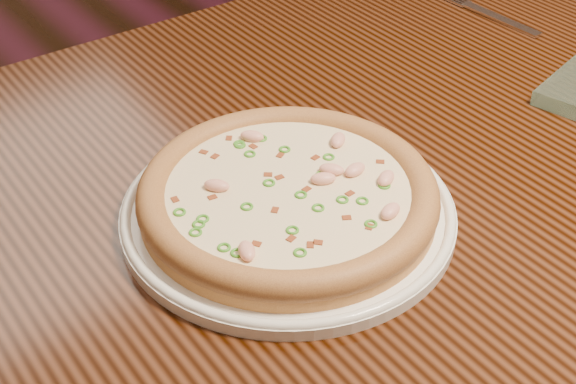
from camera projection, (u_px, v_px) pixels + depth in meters
ground at (298, 271)px, 1.80m from camera, size 9.00×9.00×0.00m
hero_table at (348, 224)px, 0.91m from camera, size 1.20×0.80×0.75m
plate at (288, 210)px, 0.75m from camera, size 0.31×0.31×0.02m
pizza at (288, 194)px, 0.74m from camera, size 0.28×0.28×0.03m
fork at (491, 15)px, 1.11m from camera, size 0.03×0.18×0.00m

